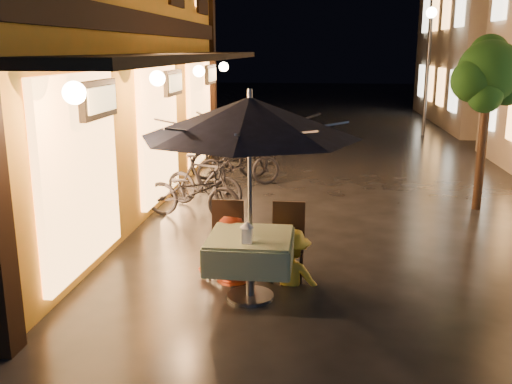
# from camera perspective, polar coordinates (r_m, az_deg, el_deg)

# --- Properties ---
(ground) EXTENTS (90.00, 90.00, 0.00)m
(ground) POSITION_cam_1_polar(r_m,az_deg,el_deg) (6.75, 10.40, -11.39)
(ground) COLOR black
(ground) RESTS_ON ground
(west_building) EXTENTS (5.90, 11.40, 7.40)m
(west_building) POSITION_cam_1_polar(r_m,az_deg,el_deg) (11.39, -21.80, 17.32)
(west_building) COLOR gold
(west_building) RESTS_ON ground
(street_tree) EXTENTS (1.43, 1.20, 3.15)m
(street_tree) POSITION_cam_1_polar(r_m,az_deg,el_deg) (11.00, 22.32, 10.67)
(street_tree) COLOR black
(street_tree) RESTS_ON ground
(streetlamp_far) EXTENTS (0.36, 0.36, 4.23)m
(streetlamp_far) POSITION_cam_1_polar(r_m,az_deg,el_deg) (20.39, 16.91, 13.60)
(streetlamp_far) COLOR #59595E
(streetlamp_far) RESTS_ON ground
(cafe_table) EXTENTS (0.99, 0.99, 0.78)m
(cafe_table) POSITION_cam_1_polar(r_m,az_deg,el_deg) (6.69, -0.59, -5.93)
(cafe_table) COLOR #59595E
(cafe_table) RESTS_ON ground
(patio_umbrella) EXTENTS (2.48, 2.48, 2.46)m
(patio_umbrella) POSITION_cam_1_polar(r_m,az_deg,el_deg) (6.33, -0.62, 7.47)
(patio_umbrella) COLOR #59595E
(patio_umbrella) RESTS_ON ground
(cafe_chair_left) EXTENTS (0.42, 0.42, 0.97)m
(cafe_chair_left) POSITION_cam_1_polar(r_m,az_deg,el_deg) (7.45, -2.94, -4.23)
(cafe_chair_left) COLOR black
(cafe_chair_left) RESTS_ON ground
(cafe_chair_right) EXTENTS (0.42, 0.42, 0.97)m
(cafe_chair_right) POSITION_cam_1_polar(r_m,az_deg,el_deg) (7.37, 3.22, -4.45)
(cafe_chair_right) COLOR black
(cafe_chair_right) RESTS_ON ground
(table_lantern) EXTENTS (0.16, 0.16, 0.25)m
(table_lantern) POSITION_cam_1_polar(r_m,az_deg,el_deg) (6.34, -0.89, -3.93)
(table_lantern) COLOR white
(table_lantern) RESTS_ON cafe_table
(person_orange) EXTENTS (0.87, 0.72, 1.62)m
(person_orange) POSITION_cam_1_polar(r_m,az_deg,el_deg) (7.21, -2.85, -2.58)
(person_orange) COLOR #BC3F1E
(person_orange) RESTS_ON ground
(person_yellow) EXTENTS (0.93, 0.61, 1.35)m
(person_yellow) POSITION_cam_1_polar(r_m,az_deg,el_deg) (7.14, 3.58, -3.91)
(person_yellow) COLOR gold
(person_yellow) RESTS_ON ground
(bicycle_0) EXTENTS (1.88, 0.98, 0.94)m
(bicycle_0) POSITION_cam_1_polar(r_m,az_deg,el_deg) (9.96, -6.35, -0.00)
(bicycle_0) COLOR black
(bicycle_0) RESTS_ON ground
(bicycle_1) EXTENTS (1.68, 0.98, 0.97)m
(bicycle_1) POSITION_cam_1_polar(r_m,az_deg,el_deg) (10.68, -5.23, 1.09)
(bicycle_1) COLOR black
(bicycle_1) RESTS_ON ground
(bicycle_2) EXTENTS (1.95, 1.28, 0.97)m
(bicycle_2) POSITION_cam_1_polar(r_m,az_deg,el_deg) (12.27, -1.77, 2.82)
(bicycle_2) COLOR black
(bicycle_2) RESTS_ON ground
(bicycle_3) EXTENTS (1.85, 1.01, 1.07)m
(bicycle_3) POSITION_cam_1_polar(r_m,az_deg,el_deg) (12.92, -2.66, 3.61)
(bicycle_3) COLOR black
(bicycle_3) RESTS_ON ground
(bicycle_4) EXTENTS (1.77, 1.15, 0.88)m
(bicycle_4) POSITION_cam_1_polar(r_m,az_deg,el_deg) (13.64, -2.09, 3.77)
(bicycle_4) COLOR black
(bicycle_4) RESTS_ON ground
(bicycle_5) EXTENTS (1.58, 0.94, 0.92)m
(bicycle_5) POSITION_cam_1_polar(r_m,az_deg,el_deg) (14.82, -0.66, 4.68)
(bicycle_5) COLOR black
(bicycle_5) RESTS_ON ground
(bicycle_6) EXTENTS (1.64, 0.61, 0.86)m
(bicycle_6) POSITION_cam_1_polar(r_m,az_deg,el_deg) (16.38, -0.10, 5.47)
(bicycle_6) COLOR black
(bicycle_6) RESTS_ON ground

